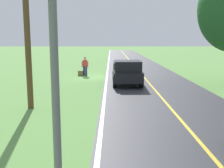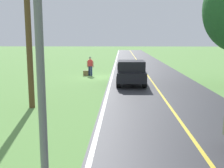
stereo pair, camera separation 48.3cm
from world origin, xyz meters
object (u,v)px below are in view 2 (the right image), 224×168
(suitcase_carried, at_px, (86,73))
(traffic_light_mast, at_px, (31,27))
(pickup_truck_passing, at_px, (131,71))
(utility_pole_roadside, at_px, (28,32))
(hitchhiker_walking, at_px, (90,65))

(suitcase_carried, relative_size, traffic_light_mast, 0.09)
(suitcase_carried, bearing_deg, pickup_truck_passing, 41.45)
(pickup_truck_passing, distance_m, utility_pole_roadside, 9.18)
(suitcase_carried, xyz_separation_m, pickup_truck_passing, (-3.97, 4.59, 0.73))
(utility_pole_roadside, bearing_deg, suitcase_carried, -95.39)
(suitcase_carried, distance_m, traffic_light_mast, 19.80)
(pickup_truck_passing, bearing_deg, suitcase_carried, -49.17)
(hitchhiker_walking, bearing_deg, pickup_truck_passing, 127.23)
(pickup_truck_passing, height_order, traffic_light_mast, traffic_light_mast)
(suitcase_carried, xyz_separation_m, traffic_light_mast, (-1.57, 19.46, 3.31))
(traffic_light_mast, relative_size, utility_pole_roadside, 0.71)
(utility_pole_roadside, bearing_deg, hitchhiker_walking, -97.37)
(pickup_truck_passing, bearing_deg, utility_pole_roadside, 54.65)
(traffic_light_mast, bearing_deg, pickup_truck_passing, -99.16)
(hitchhiker_walking, distance_m, pickup_truck_passing, 5.87)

